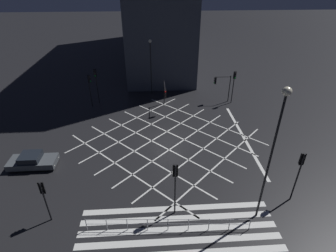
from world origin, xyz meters
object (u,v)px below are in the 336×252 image
object	(u,v)px
traffic_light_median_north	(165,92)
waiting_car	(32,161)
traffic_light_median_south	(175,179)
street_lamp_west	(276,136)
traffic_light_se_cross	(300,167)
traffic_light_ne_main	(221,83)
traffic_light_sw_cross	(44,193)
traffic_light_nw_cross	(96,80)
traffic_light_ne_cross	(234,81)
traffic_light_nw_main	(90,84)
street_lamp_east	(151,59)

from	to	relation	value
traffic_light_median_north	waiting_car	bearing A→B (deg)	-49.96
traffic_light_median_south	street_lamp_west	bearing A→B (deg)	-97.09
street_lamp_west	traffic_light_se_cross	bearing A→B (deg)	24.90
traffic_light_se_cross	waiting_car	bearing A→B (deg)	76.12
traffic_light_se_cross	traffic_light_ne_main	xyz separation A→B (m)	(-1.40, 17.31, -0.41)
traffic_light_se_cross	traffic_light_median_south	distance (m)	8.94
traffic_light_sw_cross	traffic_light_median_south	size ratio (longest dim) A/B	0.79
traffic_light_se_cross	traffic_light_ne_main	distance (m)	17.37
traffic_light_nw_cross	traffic_light_ne_main	size ratio (longest dim) A/B	1.28
traffic_light_ne_cross	traffic_light_nw_cross	size ratio (longest dim) A/B	0.94
traffic_light_nw_main	traffic_light_ne_cross	bearing A→B (deg)	-0.45
traffic_light_sw_cross	traffic_light_ne_main	world-z (taller)	traffic_light_ne_main
street_lamp_east	street_lamp_west	world-z (taller)	street_lamp_west
traffic_light_sw_cross	traffic_light_se_cross	distance (m)	17.59
traffic_light_sw_cross	traffic_light_se_cross	size ratio (longest dim) A/B	0.80
traffic_light_ne_cross	traffic_light_median_north	size ratio (longest dim) A/B	1.34
traffic_light_ne_main	traffic_light_median_south	world-z (taller)	traffic_light_median_south
traffic_light_ne_main	traffic_light_median_north	bearing A→B (deg)	14.00
street_lamp_east	traffic_light_se_cross	bearing A→B (deg)	-63.20
traffic_light_nw_main	street_lamp_west	world-z (taller)	street_lamp_west
traffic_light_nw_cross	street_lamp_west	bearing A→B (deg)	36.07
waiting_car	traffic_light_sw_cross	bearing A→B (deg)	-60.20
street_lamp_west	waiting_car	bearing A→B (deg)	159.54
street_lamp_east	traffic_light_sw_cross	bearing A→B (deg)	-108.83
traffic_light_nw_cross	waiting_car	world-z (taller)	traffic_light_nw_cross
traffic_light_se_cross	traffic_light_median_south	bearing A→B (deg)	94.82
traffic_light_se_cross	traffic_light_median_north	bearing A→B (deg)	29.44
traffic_light_median_north	street_lamp_west	bearing A→B (deg)	18.22
traffic_light_median_south	waiting_car	size ratio (longest dim) A/B	1.07
waiting_car	street_lamp_east	bearing A→B (deg)	55.04
traffic_light_nw_cross	traffic_light_median_south	bearing A→B (deg)	24.12
street_lamp_west	traffic_light_nw_main	bearing A→B (deg)	128.63
traffic_light_ne_cross	traffic_light_nw_main	distance (m)	17.96
traffic_light_se_cross	waiting_car	size ratio (longest dim) A/B	1.05
traffic_light_ne_cross	traffic_light_median_south	bearing A→B (deg)	-27.10
traffic_light_nw_cross	street_lamp_west	size ratio (longest dim) A/B	0.47
traffic_light_se_cross	waiting_car	world-z (taller)	traffic_light_se_cross
traffic_light_sw_cross	street_lamp_east	size ratio (longest dim) A/B	0.46
traffic_light_se_cross	traffic_light_median_north	world-z (taller)	traffic_light_se_cross
traffic_light_se_cross	traffic_light_ne_main	bearing A→B (deg)	4.63
traffic_light_sw_cross	traffic_light_ne_main	bearing A→B (deg)	-41.75
traffic_light_ne_cross	street_lamp_east	bearing A→B (deg)	-109.17
traffic_light_se_cross	traffic_light_ne_main	size ratio (longest dim) A/B	1.19
traffic_light_sw_cross	traffic_light_ne_main	size ratio (longest dim) A/B	0.95
traffic_light_nw_main	street_lamp_west	size ratio (longest dim) A/B	0.43
traffic_light_nw_cross	traffic_light_median_north	bearing A→B (deg)	74.22
traffic_light_sw_cross	traffic_light_ne_cross	world-z (taller)	traffic_light_ne_cross
traffic_light_median_north	street_lamp_west	world-z (taller)	street_lamp_west
traffic_light_ne_main	traffic_light_median_north	xyz separation A→B (m)	(-7.33, -1.83, -0.25)
traffic_light_sw_cross	traffic_light_se_cross	bearing A→B (deg)	-87.41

